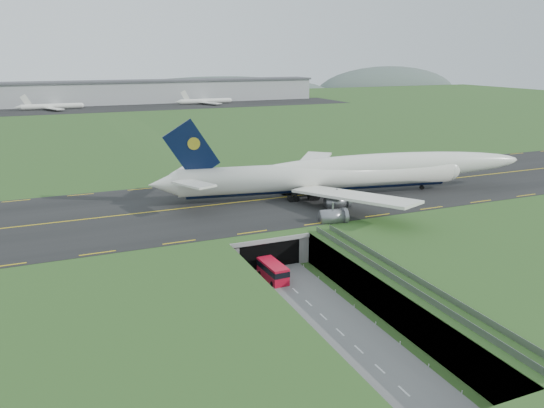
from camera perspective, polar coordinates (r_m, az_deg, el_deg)
name	(u,v)px	position (r m, az deg, el deg)	size (l,w,h in m)	color
ground	(288,285)	(93.02, 1.72, -8.71)	(900.00, 900.00, 0.00)	#2D5220
airfield_deck	(288,269)	(91.81, 1.74, -7.00)	(800.00, 800.00, 6.00)	gray
trench_road	(307,302)	(86.88, 3.82, -10.52)	(12.00, 75.00, 0.20)	slate
taxiway	(227,204)	(119.91, -4.83, 0.03)	(800.00, 44.00, 0.18)	black
tunnel_portal	(253,237)	(106.08, -2.03, -3.61)	(17.00, 22.30, 6.00)	gray
guideway	(411,290)	(81.25, 14.68, -8.91)	(3.00, 53.00, 7.05)	#A8A8A3
jumbo_jet	(347,173)	(127.25, 8.04, 3.29)	(92.34, 59.22, 19.86)	white
shuttle_tram	(273,271)	(94.20, 0.09, -7.23)	(3.26, 7.83, 3.14)	red
cargo_terminal	(101,93)	(378.69, -17.91, 11.34)	(320.00, 67.00, 15.60)	#B2B2B2
distant_hills	(160,101)	(518.33, -11.97, 10.76)	(700.00, 91.00, 60.00)	#506058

